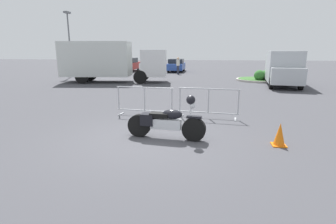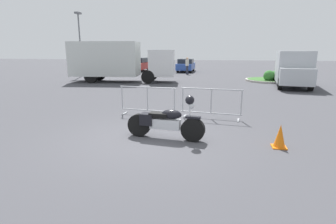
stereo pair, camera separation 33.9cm
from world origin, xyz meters
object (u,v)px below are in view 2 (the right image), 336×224
object	(u,v)px
motorcycle	(165,122)
box_truck	(117,60)
crowd_barrier_near	(147,101)
crowd_barrier_far	(211,103)
street_lamp	(79,35)
traffic_cone	(280,136)
delivery_van	(293,68)
parked_car_red	(139,64)
parked_car_white	(161,65)
pedestrian	(187,65)
parked_car_blue	(186,65)
parked_car_yellow	(115,65)

from	to	relation	value
motorcycle	box_truck	world-z (taller)	box_truck
crowd_barrier_near	crowd_barrier_far	bearing A→B (deg)	0.00
crowd_barrier_far	box_truck	bearing A→B (deg)	126.52
crowd_barrier_near	street_lamp	world-z (taller)	street_lamp
crowd_barrier_far	traffic_cone	xyz separation A→B (m)	(1.76, -2.54, -0.26)
delivery_van	street_lamp	size ratio (longest dim) A/B	0.92
street_lamp	crowd_barrier_far	bearing A→B (deg)	-47.98
crowd_barrier_near	parked_car_red	size ratio (longest dim) A/B	0.48
parked_car_white	traffic_cone	size ratio (longest dim) A/B	7.52
parked_car_red	parked_car_white	world-z (taller)	parked_car_red
crowd_barrier_near	pedestrian	world-z (taller)	pedestrian
parked_car_blue	box_truck	bearing A→B (deg)	160.19
box_truck	parked_car_blue	world-z (taller)	box_truck
crowd_barrier_near	parked_car_yellow	size ratio (longest dim) A/B	0.54
motorcycle	box_truck	size ratio (longest dim) A/B	0.27
crowd_barrier_near	box_truck	size ratio (longest dim) A/B	0.27
crowd_barrier_far	box_truck	size ratio (longest dim) A/B	0.27
motorcycle	crowd_barrier_near	distance (m)	2.66
crowd_barrier_far	pedestrian	xyz separation A→B (m)	(-2.92, 17.36, 0.37)
box_truck	traffic_cone	size ratio (longest dim) A/B	13.41
parked_car_yellow	pedestrian	bearing A→B (deg)	-107.57
box_truck	street_lamp	world-z (taller)	street_lamp
crowd_barrier_near	parked_car_red	distance (m)	21.52
parked_car_red	parked_car_white	size ratio (longest dim) A/B	1.01
motorcycle	parked_car_yellow	world-z (taller)	parked_car_yellow
pedestrian	parked_car_white	bearing A→B (deg)	-108.14
crowd_barrier_far	delivery_van	distance (m)	10.86
motorcycle	crowd_barrier_far	size ratio (longest dim) A/B	1.02
crowd_barrier_near	street_lamp	distance (m)	17.35
motorcycle	street_lamp	distance (m)	19.94
box_truck	crowd_barrier_near	bearing A→B (deg)	-69.81
pedestrian	parked_car_blue	bearing A→B (deg)	-148.69
parked_car_white	parked_car_yellow	bearing A→B (deg)	89.81
crowd_barrier_far	delivery_van	size ratio (longest dim) A/B	0.41
delivery_van	parked_car_yellow	bearing A→B (deg)	-114.20
delivery_van	parked_car_yellow	world-z (taller)	delivery_van
street_lamp	crowd_barrier_near	bearing A→B (deg)	-53.72
parked_car_red	traffic_cone	world-z (taller)	parked_car_red
traffic_cone	delivery_van	bearing A→B (deg)	74.95
box_truck	traffic_cone	bearing A→B (deg)	-60.63
delivery_van	pedestrian	bearing A→B (deg)	-126.21
pedestrian	street_lamp	world-z (taller)	street_lamp
motorcycle	crowd_barrier_near	size ratio (longest dim) A/B	1.02
crowd_barrier_near	crowd_barrier_far	size ratio (longest dim) A/B	1.00
crowd_barrier_far	box_truck	distance (m)	12.41
motorcycle	delivery_van	world-z (taller)	delivery_van
parked_car_blue	traffic_cone	distance (m)	23.77
box_truck	delivery_van	bearing A→B (deg)	-8.33
street_lamp	pedestrian	bearing A→B (deg)	20.86
parked_car_blue	parked_car_yellow	bearing A→B (deg)	93.53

